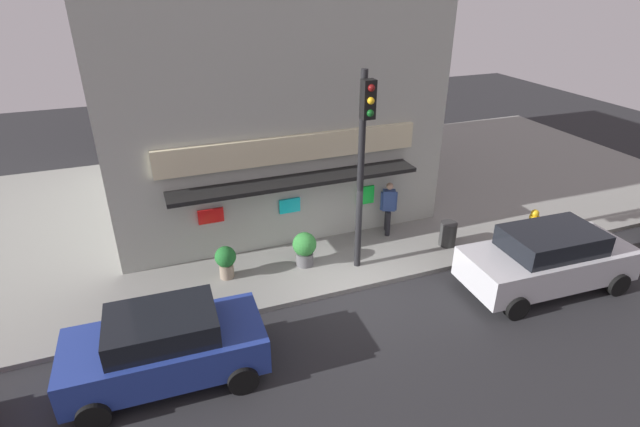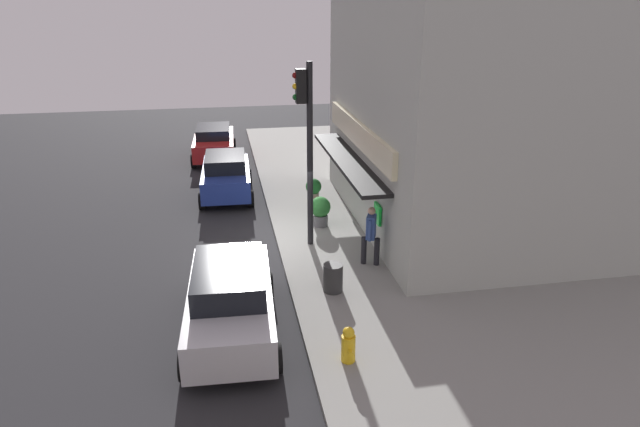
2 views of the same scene
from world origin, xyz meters
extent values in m
plane|color=#232326|center=(0.00, 0.00, 0.00)|extent=(48.72, 48.72, 0.00)
cube|color=gray|center=(0.00, 6.23, 0.07)|extent=(32.48, 12.46, 0.14)
cube|color=#ADB2A8|center=(-0.69, 7.73, 4.20)|extent=(10.09, 9.70, 8.11)
cube|color=beige|center=(-0.69, 2.80, 3.24)|extent=(7.67, 0.16, 0.76)
cube|color=black|center=(-0.69, 2.45, 2.39)|extent=(7.26, 0.90, 0.12)
cube|color=red|center=(-3.16, 2.82, 1.55)|extent=(0.72, 0.08, 0.42)
cube|color=#19D8E5|center=(-0.82, 2.82, 1.48)|extent=(0.64, 0.08, 0.44)
cube|color=#19E53F|center=(1.69, 2.82, 1.42)|extent=(0.55, 0.08, 0.59)
cylinder|color=black|center=(0.60, 1.01, 2.90)|extent=(0.18, 0.18, 5.52)
cube|color=black|center=(0.60, 0.76, 4.99)|extent=(0.32, 0.28, 0.95)
sphere|color=maroon|center=(0.60, 0.61, 5.29)|extent=(0.18, 0.18, 0.18)
sphere|color=yellow|center=(0.60, 0.61, 4.99)|extent=(0.18, 0.18, 0.18)
sphere|color=#0F4C19|center=(0.60, 0.61, 4.69)|extent=(0.18, 0.18, 0.18)
cylinder|color=gold|center=(6.72, 0.80, 0.44)|extent=(0.30, 0.30, 0.60)
sphere|color=gold|center=(6.72, 0.80, 0.83)|extent=(0.25, 0.25, 0.25)
cylinder|color=gold|center=(6.51, 0.80, 0.47)|extent=(0.12, 0.10, 0.10)
cylinder|color=gold|center=(6.93, 0.80, 0.47)|extent=(0.12, 0.10, 0.10)
cylinder|color=#2D2D2D|center=(3.69, 1.09, 0.52)|extent=(0.51, 0.51, 0.75)
cylinder|color=black|center=(2.40, 2.63, 0.55)|extent=(0.21, 0.21, 0.81)
cylinder|color=black|center=(2.25, 2.29, 0.55)|extent=(0.21, 0.21, 0.81)
cube|color=#334C8C|center=(2.33, 2.46, 1.29)|extent=(0.45, 0.38, 0.68)
sphere|color=tan|center=(2.33, 2.46, 1.77)|extent=(0.22, 0.22, 0.22)
cylinder|color=#334C8C|center=(2.13, 2.54, 1.26)|extent=(0.13, 0.13, 0.61)
cylinder|color=#334C8C|center=(2.52, 2.37, 1.26)|extent=(0.13, 0.13, 0.61)
cylinder|color=gray|center=(-3.02, 1.73, 0.34)|extent=(0.39, 0.39, 0.40)
sphere|color=#1E6628|center=(-3.02, 1.73, 0.79)|extent=(0.58, 0.58, 0.58)
cylinder|color=#59595B|center=(-0.80, 1.58, 0.33)|extent=(0.50, 0.50, 0.38)
sphere|color=#2D7A33|center=(-0.80, 1.58, 0.81)|extent=(0.69, 0.69, 0.69)
cube|color=navy|center=(-4.87, -1.41, 0.73)|extent=(4.08, 1.94, 0.81)
cube|color=black|center=(-4.87, -1.41, 1.39)|extent=(2.22, 1.58, 0.52)
cylinder|color=black|center=(-3.44, -0.56, 0.32)|extent=(0.65, 0.24, 0.64)
cylinder|color=black|center=(-3.50, -2.36, 0.32)|extent=(0.65, 0.24, 0.64)
cylinder|color=black|center=(-6.25, -0.47, 0.32)|extent=(0.65, 0.24, 0.64)
cylinder|color=black|center=(-6.31, -2.26, 0.32)|extent=(0.65, 0.24, 0.64)
cube|color=#B7B7BC|center=(4.97, -1.57, 0.74)|extent=(4.66, 2.07, 0.84)
cube|color=black|center=(4.97, -1.57, 1.44)|extent=(2.54, 1.68, 0.56)
cylinder|color=black|center=(6.62, -0.70, 0.32)|extent=(0.65, 0.25, 0.64)
cylinder|color=black|center=(6.53, -2.57, 0.32)|extent=(0.65, 0.25, 0.64)
cylinder|color=black|center=(3.41, -0.56, 0.32)|extent=(0.65, 0.25, 0.64)
cylinder|color=black|center=(3.33, -2.43, 0.32)|extent=(0.65, 0.25, 0.64)
cube|color=#AD1E1E|center=(-10.48, -1.84, 0.72)|extent=(4.31, 1.97, 0.79)
cube|color=black|center=(-10.48, -1.84, 1.34)|extent=(2.34, 1.61, 0.46)
cylinder|color=black|center=(-8.97, -0.98, 0.32)|extent=(0.65, 0.24, 0.64)
cylinder|color=black|center=(-9.03, -2.81, 0.32)|extent=(0.65, 0.24, 0.64)
cylinder|color=black|center=(-11.94, -0.88, 0.32)|extent=(0.65, 0.24, 0.64)
cylinder|color=black|center=(-12.00, -2.71, 0.32)|extent=(0.65, 0.24, 0.64)
camera|label=1|loc=(-4.67, -9.84, 7.77)|focal=27.53mm
camera|label=2|loc=(16.41, -1.58, 7.30)|focal=31.56mm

